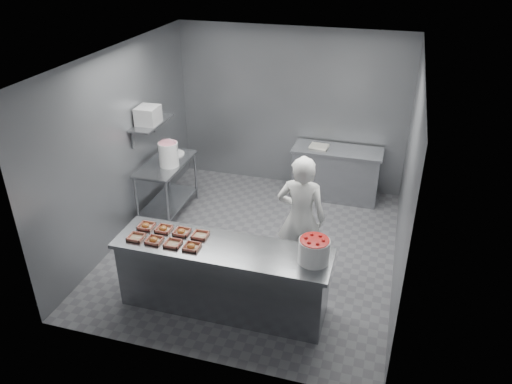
% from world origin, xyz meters
% --- Properties ---
extents(floor, '(4.50, 4.50, 0.00)m').
position_xyz_m(floor, '(0.00, 0.00, 0.00)').
color(floor, '#4C4C51').
rests_on(floor, ground).
extents(ceiling, '(4.50, 4.50, 0.00)m').
position_xyz_m(ceiling, '(0.00, 0.00, 2.80)').
color(ceiling, white).
rests_on(ceiling, wall_back).
extents(wall_back, '(4.00, 0.04, 2.80)m').
position_xyz_m(wall_back, '(0.00, 2.25, 1.40)').
color(wall_back, slate).
rests_on(wall_back, ground).
extents(wall_left, '(0.04, 4.50, 2.80)m').
position_xyz_m(wall_left, '(-2.00, 0.00, 1.40)').
color(wall_left, slate).
rests_on(wall_left, ground).
extents(wall_right, '(0.04, 4.50, 2.80)m').
position_xyz_m(wall_right, '(2.00, 0.00, 1.40)').
color(wall_right, slate).
rests_on(wall_right, ground).
extents(service_counter, '(2.60, 0.70, 0.90)m').
position_xyz_m(service_counter, '(0.00, -1.35, 0.45)').
color(service_counter, slate).
rests_on(service_counter, ground).
extents(prep_table, '(0.60, 1.20, 0.90)m').
position_xyz_m(prep_table, '(-1.65, 0.60, 0.59)').
color(prep_table, slate).
rests_on(prep_table, ground).
extents(back_counter, '(1.50, 0.60, 0.90)m').
position_xyz_m(back_counter, '(0.90, 1.90, 0.45)').
color(back_counter, slate).
rests_on(back_counter, ground).
extents(wall_shelf, '(0.35, 0.90, 0.03)m').
position_xyz_m(wall_shelf, '(-1.82, 0.60, 1.55)').
color(wall_shelf, slate).
rests_on(wall_shelf, wall_left).
extents(tray_0, '(0.19, 0.18, 0.04)m').
position_xyz_m(tray_0, '(-1.04, -1.48, 0.92)').
color(tray_0, tan).
rests_on(tray_0, service_counter).
extents(tray_1, '(0.19, 0.18, 0.06)m').
position_xyz_m(tray_1, '(-0.81, -1.48, 0.92)').
color(tray_1, tan).
rests_on(tray_1, service_counter).
extents(tray_2, '(0.19, 0.18, 0.04)m').
position_xyz_m(tray_2, '(-0.56, -1.48, 0.92)').
color(tray_2, tan).
rests_on(tray_2, service_counter).
extents(tray_3, '(0.19, 0.18, 0.06)m').
position_xyz_m(tray_3, '(-0.33, -1.48, 0.92)').
color(tray_3, tan).
rests_on(tray_3, service_counter).
extents(tray_4, '(0.19, 0.18, 0.06)m').
position_xyz_m(tray_4, '(-1.05, -1.22, 0.92)').
color(tray_4, tan).
rests_on(tray_4, service_counter).
extents(tray_5, '(0.19, 0.18, 0.06)m').
position_xyz_m(tray_5, '(-0.81, -1.22, 0.92)').
color(tray_5, tan).
rests_on(tray_5, service_counter).
extents(tray_6, '(0.19, 0.18, 0.06)m').
position_xyz_m(tray_6, '(-0.57, -1.22, 0.92)').
color(tray_6, tan).
rests_on(tray_6, service_counter).
extents(tray_7, '(0.19, 0.18, 0.04)m').
position_xyz_m(tray_7, '(-0.32, -1.22, 0.92)').
color(tray_7, tan).
rests_on(tray_7, service_counter).
extents(worker, '(0.64, 0.42, 1.75)m').
position_xyz_m(worker, '(0.75, -0.42, 0.87)').
color(worker, white).
rests_on(worker, ground).
extents(strawberry_tub, '(0.35, 0.35, 0.29)m').
position_xyz_m(strawberry_tub, '(1.08, -1.34, 1.05)').
color(strawberry_tub, white).
rests_on(strawberry_tub, service_counter).
extents(glaze_bucket, '(0.32, 0.30, 0.46)m').
position_xyz_m(glaze_bucket, '(-1.54, 0.52, 1.10)').
color(glaze_bucket, white).
rests_on(glaze_bucket, prep_table).
extents(bucket_lid, '(0.37, 0.37, 0.02)m').
position_xyz_m(bucket_lid, '(-1.64, 0.94, 0.91)').
color(bucket_lid, white).
rests_on(bucket_lid, prep_table).
extents(rag, '(0.16, 0.15, 0.02)m').
position_xyz_m(rag, '(-1.69, 0.86, 0.91)').
color(rag, '#CCB28C').
rests_on(rag, prep_table).
extents(appliance, '(0.32, 0.36, 0.26)m').
position_xyz_m(appliance, '(-1.82, 0.52, 1.70)').
color(appliance, gray).
rests_on(appliance, wall_shelf).
extents(paper_stack, '(0.32, 0.25, 0.04)m').
position_xyz_m(paper_stack, '(0.58, 1.90, 0.92)').
color(paper_stack, silver).
rests_on(paper_stack, back_counter).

